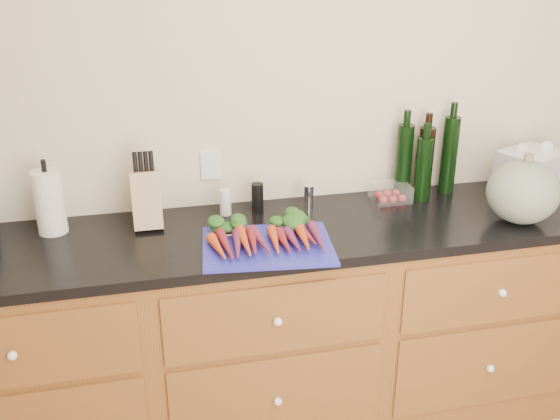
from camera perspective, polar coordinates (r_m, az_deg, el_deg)
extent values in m
cube|color=beige|center=(2.74, 6.06, 8.77)|extent=(4.10, 0.05, 2.60)
cube|color=brown|center=(2.80, 7.48, -10.07)|extent=(3.60, 0.60, 0.90)
cube|color=brown|center=(2.30, -23.21, -11.91)|extent=(0.82, 0.01, 0.28)
sphere|color=white|center=(2.29, -23.27, -12.13)|extent=(0.03, 0.03, 0.03)
cube|color=brown|center=(2.29, -0.30, -9.96)|extent=(0.82, 0.01, 0.28)
sphere|color=white|center=(2.28, -0.21, -10.18)|extent=(0.03, 0.03, 0.03)
cube|color=brown|center=(2.51, -0.28, -16.88)|extent=(0.82, 0.01, 0.38)
sphere|color=white|center=(2.49, -0.19, -17.11)|extent=(0.03, 0.03, 0.03)
cube|color=brown|center=(2.61, 19.51, -6.99)|extent=(0.82, 0.01, 0.28)
sphere|color=white|center=(2.60, 19.69, -7.16)|extent=(0.03, 0.03, 0.03)
cube|color=brown|center=(2.80, 18.52, -13.40)|extent=(0.82, 0.01, 0.38)
sphere|color=white|center=(2.79, 18.69, -13.58)|extent=(0.03, 0.03, 0.03)
cube|color=black|center=(2.57, 8.01, -1.26)|extent=(3.64, 0.62, 0.04)
cube|color=#2525AA|center=(2.30, -1.15, -3.31)|extent=(0.51, 0.41, 0.01)
cone|color=#D04218|center=(2.25, -5.66, -3.36)|extent=(0.04, 0.19, 0.04)
cone|color=maroon|center=(2.25, -4.88, -3.29)|extent=(0.04, 0.19, 0.04)
cone|color=#651F43|center=(2.26, -4.10, -3.21)|extent=(0.04, 0.19, 0.04)
cone|color=#D04218|center=(2.26, -3.32, -3.14)|extent=(0.04, 0.19, 0.04)
cone|color=maroon|center=(2.26, -2.54, -3.06)|extent=(0.04, 0.19, 0.04)
cone|color=#651F43|center=(2.27, -1.77, -2.99)|extent=(0.04, 0.19, 0.04)
ellipsoid|color=#1A501C|center=(2.38, -4.29, -1.48)|extent=(0.19, 0.12, 0.06)
cone|color=#D04218|center=(2.28, -0.34, -2.84)|extent=(0.04, 0.19, 0.04)
cone|color=maroon|center=(2.29, 0.42, -2.77)|extent=(0.04, 0.19, 0.04)
cone|color=#651F43|center=(2.29, 1.18, -2.69)|extent=(0.04, 0.19, 0.04)
cone|color=#D04218|center=(2.30, 1.93, -2.61)|extent=(0.04, 0.19, 0.04)
cone|color=maroon|center=(2.31, 2.68, -2.54)|extent=(0.04, 0.19, 0.04)
cone|color=#651F43|center=(2.32, 3.42, -2.46)|extent=(0.04, 0.19, 0.04)
ellipsoid|color=#1A501C|center=(2.42, 0.70, -1.01)|extent=(0.19, 0.12, 0.06)
ellipsoid|color=#5E6E5C|center=(2.65, 21.33, 1.55)|extent=(0.28, 0.28, 0.25)
cylinder|color=white|center=(2.54, -20.33, 0.67)|extent=(0.11, 0.11, 0.25)
cube|color=tan|center=(2.50, -12.10, 0.96)|extent=(0.11, 0.11, 0.22)
cylinder|color=silver|center=(2.57, -5.01, 0.69)|extent=(0.05, 0.05, 0.11)
cylinder|color=black|center=(2.59, -2.08, 1.12)|extent=(0.05, 0.05, 0.12)
cylinder|color=white|center=(2.64, 2.62, 1.26)|extent=(0.04, 0.04, 0.10)
cube|color=white|center=(2.75, 10.09, 1.57)|extent=(0.16, 0.13, 0.07)
cylinder|color=black|center=(2.78, 11.24, 4.43)|extent=(0.07, 0.07, 0.32)
cylinder|color=black|center=(2.84, 13.13, 4.42)|extent=(0.07, 0.07, 0.30)
cylinder|color=black|center=(2.87, 15.20, 4.87)|extent=(0.07, 0.07, 0.34)
cylinder|color=black|center=(2.76, 12.96, 3.66)|extent=(0.07, 0.07, 0.28)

